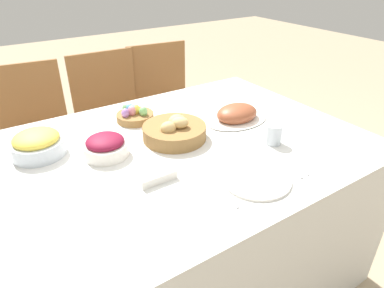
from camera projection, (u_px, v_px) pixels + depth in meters
ground_plane at (183, 271)px, 1.79m from camera, size 12.00×12.00×0.00m
dining_table at (182, 215)px, 1.61m from camera, size 1.53×1.12×0.76m
chair_far_center at (114, 121)px, 2.21m from camera, size 0.44×0.44×0.93m
chair_far_right at (166, 108)px, 2.40m from camera, size 0.46×0.46×0.93m
chair_far_left at (36, 140)px, 1.98m from camera, size 0.46×0.46×0.93m
bread_basket at (175, 130)px, 1.45m from camera, size 0.27×0.27×0.11m
egg_basket at (134, 114)px, 1.61m from camera, size 0.17×0.17×0.08m
ham_platter at (237, 115)px, 1.61m from camera, size 0.32×0.22×0.09m
pineapple_bowl at (37, 144)px, 1.32m from camera, size 0.20×0.20×0.10m
beet_salad_bowl at (106, 146)px, 1.32m from camera, size 0.17×0.17×0.09m
dinner_plate at (256, 179)px, 1.19m from camera, size 0.24×0.24×0.01m
fork at (222, 194)px, 1.12m from camera, size 0.01×0.16×0.00m
knife at (285, 167)px, 1.26m from camera, size 0.01×0.16×0.00m
spoon at (291, 165)px, 1.28m from camera, size 0.01×0.16×0.00m
drinking_cup at (274, 134)px, 1.41m from camera, size 0.07×0.07×0.08m
butter_dish at (155, 175)px, 1.20m from camera, size 0.14×0.08×0.03m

